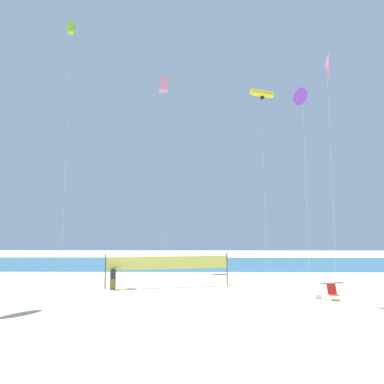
{
  "coord_description": "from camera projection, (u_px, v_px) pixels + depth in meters",
  "views": [
    {
      "loc": [
        1.83,
        -17.22,
        3.96
      ],
      "look_at": [
        1.5,
        7.51,
        6.72
      ],
      "focal_mm": 33.48,
      "sensor_mm": 36.0,
      "label": 1
    }
  ],
  "objects": [
    {
      "name": "beach_handbag",
      "position": [
        318.0,
        297.0,
        21.24
      ],
      "size": [
        0.33,
        0.16,
        0.26
      ],
      "primitive_type": "cube",
      "color": "white",
      "rests_on": "ground"
    },
    {
      "name": "volleyball_net",
      "position": [
        169.0,
        264.0,
        25.88
      ],
      "size": [
        8.71,
        2.14,
        2.4
      ],
      "color": "#4C4C51",
      "rests_on": "ground"
    },
    {
      "name": "kite_yellow_tube",
      "position": [
        262.0,
        94.0,
        31.85
      ],
      "size": [
        2.24,
        1.33,
        16.51
      ],
      "color": "silver",
      "rests_on": "ground"
    },
    {
      "name": "kite_pink_box",
      "position": [
        164.0,
        85.0,
        38.5
      ],
      "size": [
        1.04,
        1.04,
        20.48
      ],
      "color": "silver",
      "rests_on": "ground"
    },
    {
      "name": "folding_beach_chair",
      "position": [
        333.0,
        292.0,
        20.98
      ],
      "size": [
        0.52,
        0.65,
        0.89
      ],
      "rotation": [
        0.0,
        0.0,
        -0.77
      ],
      "color": "red",
      "rests_on": "ground"
    },
    {
      "name": "ground_plane",
      "position": [
        158.0,
        317.0,
        16.7
      ],
      "size": [
        120.0,
        120.0,
        0.0
      ],
      "primitive_type": "plane",
      "color": "beige"
    },
    {
      "name": "kite_violet_delta",
      "position": [
        303.0,
        98.0,
        21.66
      ],
      "size": [
        0.99,
        1.14,
        12.61
      ],
      "color": "silver",
      "rests_on": "ground"
    },
    {
      "name": "beachgoer_charcoal_shirt",
      "position": [
        113.0,
        277.0,
        24.65
      ],
      "size": [
        0.37,
        0.37,
        1.63
      ],
      "rotation": [
        0.0,
        0.0,
        6.01
      ],
      "color": "olive",
      "rests_on": "ground"
    },
    {
      "name": "ocean_band",
      "position": [
        182.0,
        263.0,
        45.27
      ],
      "size": [
        120.0,
        20.0,
        0.01
      ],
      "primitive_type": "cube",
      "color": "teal",
      "rests_on": "ground"
    },
    {
      "name": "kite_pink_delta",
      "position": [
        327.0,
        67.0,
        24.78
      ],
      "size": [
        0.93,
        1.77,
        16.27
      ],
      "color": "silver",
      "rests_on": "ground"
    },
    {
      "name": "kite_lime_box",
      "position": [
        71.0,
        30.0,
        30.28
      ],
      "size": [
        0.6,
        0.6,
        21.55
      ],
      "color": "silver",
      "rests_on": "ground"
    }
  ]
}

